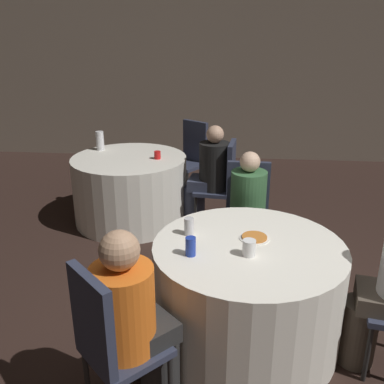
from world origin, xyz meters
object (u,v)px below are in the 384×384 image
(table_near, at_px, (247,294))
(chair_near_north, at_px, (247,207))
(chair_far_east, at_px, (223,179))
(person_black_shirt, at_px, (208,177))
(bottle_far, at_px, (100,141))
(table_far, at_px, (130,189))
(soda_can_blue, at_px, (191,246))
(person_orange_shirt, at_px, (136,321))
(chair_far_northeast, at_px, (191,153))
(soda_can_silver, at_px, (189,226))
(chair_near_southwest, at_px, (108,337))
(person_green_jacket, at_px, (247,217))
(pizza_plate_near, at_px, (254,237))

(table_near, distance_m, chair_near_north, 1.08)
(chair_far_east, bearing_deg, person_black_shirt, 90.00)
(chair_far_east, relative_size, bottle_far, 4.43)
(table_far, distance_m, soda_can_blue, 2.32)
(chair_near_north, height_order, person_orange_shirt, person_orange_shirt)
(table_far, bearing_deg, person_orange_shirt, -76.08)
(table_near, bearing_deg, chair_far_northeast, 103.14)
(person_black_shirt, bearing_deg, chair_near_north, -146.31)
(soda_can_blue, bearing_deg, soda_can_silver, 97.80)
(chair_far_east, xyz_separation_m, chair_far_northeast, (-0.44, 0.97, 0.00))
(chair_near_north, bearing_deg, soda_can_blue, 73.40)
(chair_near_north, xyz_separation_m, person_orange_shirt, (-0.65, -1.69, 0.02))
(chair_far_northeast, height_order, soda_can_blue, chair_far_northeast)
(chair_near_southwest, distance_m, person_black_shirt, 2.61)
(person_black_shirt, distance_m, person_green_jacket, 1.04)
(soda_can_blue, bearing_deg, chair_far_northeast, 95.44)
(person_orange_shirt, distance_m, soda_can_silver, 0.81)
(person_black_shirt, relative_size, soda_can_silver, 9.36)
(chair_far_east, height_order, chair_far_northeast, same)
(chair_near_southwest, xyz_separation_m, bottle_far, (-0.91, 2.95, 0.29))
(chair_far_northeast, relative_size, pizza_plate_near, 4.78)
(chair_near_southwest, relative_size, person_black_shirt, 0.85)
(chair_near_southwest, relative_size, pizza_plate_near, 4.78)
(chair_near_north, relative_size, chair_far_northeast, 1.00)
(table_near, xyz_separation_m, person_orange_shirt, (-0.63, -0.63, 0.21))
(pizza_plate_near, bearing_deg, chair_far_east, 98.24)
(chair_far_northeast, bearing_deg, chair_far_east, 149.57)
(chair_near_north, xyz_separation_m, chair_near_southwest, (-0.77, -1.81, 0.00))
(chair_far_east, relative_size, person_green_jacket, 0.87)
(chair_near_north, height_order, pizza_plate_near, chair_near_north)
(table_far, bearing_deg, person_green_jacket, -39.40)
(person_orange_shirt, relative_size, soda_can_blue, 9.43)
(chair_near_north, bearing_deg, table_near, 90.00)
(chair_near_southwest, bearing_deg, chair_near_north, 111.76)
(bottle_far, bearing_deg, chair_near_north, -34.17)
(soda_can_silver, bearing_deg, person_black_shirt, 89.14)
(soda_can_silver, height_order, bottle_far, bottle_far)
(chair_near_north, bearing_deg, soda_can_silver, 66.47)
(table_near, bearing_deg, chair_near_southwest, -134.79)
(chair_far_northeast, relative_size, person_black_shirt, 0.85)
(table_near, xyz_separation_m, person_black_shirt, (-0.38, 1.84, 0.20))
(chair_far_northeast, distance_m, soda_can_silver, 2.69)
(chair_near_southwest, height_order, person_orange_shirt, person_orange_shirt)
(chair_near_southwest, height_order, soda_can_silver, chair_near_southwest)
(table_far, relative_size, chair_far_northeast, 1.30)
(chair_near_southwest, relative_size, person_green_jacket, 0.87)
(table_near, bearing_deg, pizza_plate_near, 69.79)
(soda_can_blue, bearing_deg, table_far, 113.04)
(chair_near_southwest, relative_size, chair_far_northeast, 1.00)
(person_orange_shirt, height_order, soda_can_blue, person_orange_shirt)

